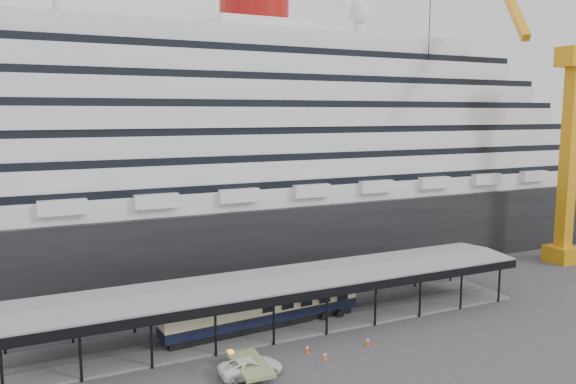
% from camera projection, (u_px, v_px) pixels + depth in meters
% --- Properties ---
extents(ground, '(200.00, 200.00, 0.00)m').
position_uv_depth(ground, '(305.00, 343.00, 54.00)').
color(ground, '#3A3A3D').
rests_on(ground, ground).
extents(cruise_ship, '(130.00, 30.00, 43.90)m').
position_uv_depth(cruise_ship, '(204.00, 138.00, 80.07)').
color(cruise_ship, black).
rests_on(cruise_ship, ground).
extents(platform_canopy, '(56.00, 9.18, 5.30)m').
position_uv_depth(platform_canopy, '(283.00, 304.00, 58.14)').
color(platform_canopy, slate).
rests_on(platform_canopy, ground).
extents(crane_yellow, '(23.83, 18.78, 47.60)m').
position_uv_depth(crane_yellow, '(563.00, 127.00, 80.67)').
color(crane_yellow, orange).
rests_on(crane_yellow, ground).
extents(port_truck, '(5.49, 2.69, 1.50)m').
position_uv_depth(port_truck, '(251.00, 367.00, 47.23)').
color(port_truck, white).
rests_on(port_truck, ground).
extents(pullman_carriage, '(21.61, 4.41, 21.07)m').
position_uv_depth(pullman_carriage, '(263.00, 305.00, 57.16)').
color(pullman_carriage, black).
rests_on(pullman_carriage, ground).
extents(traffic_cone_left, '(0.45, 0.45, 0.77)m').
position_uv_depth(traffic_cone_left, '(307.00, 348.00, 51.85)').
color(traffic_cone_left, '#F43D0D').
rests_on(traffic_cone_left, ground).
extents(traffic_cone_mid, '(0.46, 0.46, 0.81)m').
position_uv_depth(traffic_cone_mid, '(325.00, 355.00, 50.29)').
color(traffic_cone_mid, '#EE530D').
rests_on(traffic_cone_mid, ground).
extents(traffic_cone_right, '(0.45, 0.45, 0.81)m').
position_uv_depth(traffic_cone_right, '(368.00, 341.00, 53.38)').
color(traffic_cone_right, '#DE500C').
rests_on(traffic_cone_right, ground).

